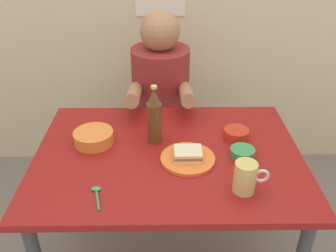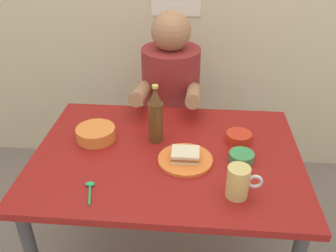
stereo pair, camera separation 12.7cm
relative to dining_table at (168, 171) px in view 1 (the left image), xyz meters
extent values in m
cube|color=maroon|center=(0.00, 0.00, 0.08)|extent=(1.10, 0.80, 0.03)
cylinder|color=#3F3F44|center=(-0.49, 0.34, -0.29)|extent=(0.05, 0.05, 0.71)
cylinder|color=#3F3F44|center=(0.49, 0.34, -0.29)|extent=(0.05, 0.05, 0.71)
cylinder|color=#4C4C51|center=(-0.03, 0.63, -0.44)|extent=(0.08, 0.08, 0.41)
cylinder|color=maroon|center=(-0.03, 0.63, -0.22)|extent=(0.34, 0.34, 0.04)
cylinder|color=maroon|center=(-0.03, 0.63, 0.06)|extent=(0.32, 0.32, 0.52)
sphere|color=#A0704C|center=(-0.03, 0.63, 0.42)|extent=(0.21, 0.21, 0.21)
cylinder|color=#A0704C|center=(-0.16, 0.38, 0.18)|extent=(0.07, 0.31, 0.14)
cylinder|color=#A0704C|center=(0.10, 0.38, 0.18)|extent=(0.07, 0.31, 0.14)
cylinder|color=orange|center=(0.08, -0.05, 0.10)|extent=(0.22, 0.22, 0.01)
cube|color=beige|center=(0.08, -0.05, 0.11)|extent=(0.11, 0.09, 0.01)
cube|color=#9E592D|center=(0.08, -0.05, 0.13)|extent=(0.11, 0.09, 0.01)
cube|color=beige|center=(0.08, -0.05, 0.14)|extent=(0.11, 0.09, 0.01)
cylinder|color=#D1BC66|center=(0.27, -0.24, 0.15)|extent=(0.08, 0.08, 0.12)
torus|color=silver|center=(0.33, -0.24, 0.16)|extent=(0.06, 0.01, 0.06)
cylinder|color=#593819|center=(-0.06, 0.09, 0.18)|extent=(0.06, 0.06, 0.18)
cone|color=#593819|center=(-0.06, 0.09, 0.31)|extent=(0.05, 0.05, 0.07)
cylinder|color=#BFB74C|center=(-0.06, 0.09, 0.35)|extent=(0.03, 0.03, 0.01)
cylinder|color=orange|center=(-0.32, 0.08, 0.12)|extent=(0.17, 0.17, 0.05)
cylinder|color=#B25B2D|center=(-0.32, 0.08, 0.13)|extent=(0.14, 0.14, 0.02)
cylinder|color=red|center=(0.30, 0.11, 0.11)|extent=(0.11, 0.11, 0.04)
cylinder|color=#A33521|center=(0.30, 0.11, 0.12)|extent=(0.09, 0.09, 0.02)
cylinder|color=#388C4C|center=(0.30, -0.03, 0.11)|extent=(0.10, 0.10, 0.03)
cylinder|color=#5B643A|center=(0.30, -0.03, 0.12)|extent=(0.08, 0.08, 0.02)
cylinder|color=#26A559|center=(-0.25, -0.28, 0.10)|extent=(0.03, 0.11, 0.01)
ellipsoid|color=#26A559|center=(-0.26, -0.23, 0.10)|extent=(0.04, 0.02, 0.01)
camera|label=1|loc=(-0.02, -1.24, 0.97)|focal=38.98mm
camera|label=2|loc=(0.11, -1.23, 0.97)|focal=38.98mm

